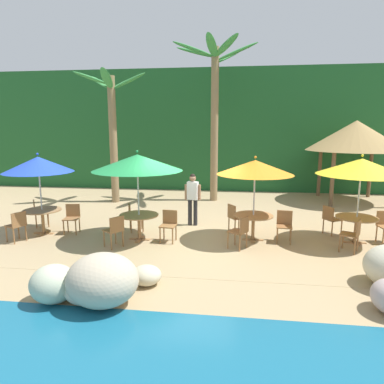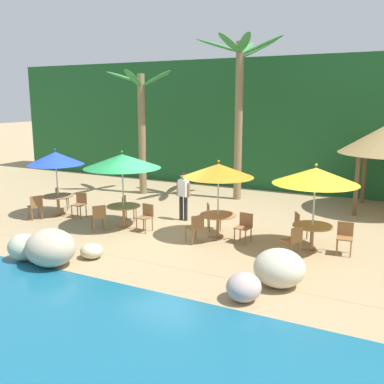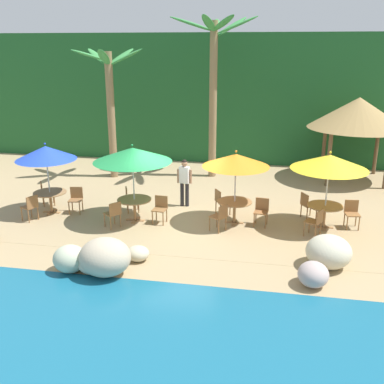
{
  "view_description": "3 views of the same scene",
  "coord_description": "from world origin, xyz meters",
  "px_view_note": "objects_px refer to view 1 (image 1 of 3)",
  "views": [
    {
      "loc": [
        1.21,
        -9.35,
        3.14
      ],
      "look_at": [
        -0.03,
        0.18,
        1.34
      ],
      "focal_mm": 32.14,
      "sensor_mm": 36.0,
      "label": 1
    },
    {
      "loc": [
        6.91,
        -11.66,
        4.13
      ],
      "look_at": [
        0.72,
        0.35,
        1.3
      ],
      "focal_mm": 41.3,
      "sensor_mm": 36.0,
      "label": 2
    },
    {
      "loc": [
        2.85,
        -13.47,
        5.47
      ],
      "look_at": [
        0.36,
        -0.0,
        1.01
      ],
      "focal_mm": 42.43,
      "sensor_mm": 36.0,
      "label": 3
    }
  ],
  "objects_px": {
    "dining_table_orange": "(253,219)",
    "palm_tree_nearest": "(112,119)",
    "chair_orange_seaward": "(284,224)",
    "chair_blue_inland": "(38,211)",
    "chair_orange_inland": "(235,216)",
    "chair_green_seaward": "(169,223)",
    "chair_yellow_inland": "(331,218)",
    "chair_orange_left": "(241,230)",
    "palm_tree_second": "(215,93)",
    "chair_green_left": "(115,229)",
    "chair_yellow_left": "(353,233)",
    "umbrella_orange": "(255,167)",
    "dining_table_green": "(139,219)",
    "umbrella_green": "(137,163)",
    "chair_blue_left": "(17,224)",
    "umbrella_yellow": "(361,167)",
    "waiter_in_white": "(193,196)",
    "chair_blue_seaward": "(72,216)",
    "dining_table_blue": "(42,214)",
    "umbrella_blue": "(38,164)",
    "chair_green_inland": "(133,215)",
    "palapa_hut": "(356,136)",
    "dining_table_yellow": "(356,221)"
  },
  "relations": [
    {
      "from": "chair_orange_left",
      "to": "chair_blue_inland",
      "type": "bearing_deg",
      "value": 168.98
    },
    {
      "from": "chair_orange_inland",
      "to": "chair_green_inland",
      "type": "bearing_deg",
      "value": -174.44
    },
    {
      "from": "chair_blue_inland",
      "to": "chair_green_seaward",
      "type": "bearing_deg",
      "value": -10.69
    },
    {
      "from": "chair_blue_inland",
      "to": "waiter_in_white",
      "type": "height_order",
      "value": "waiter_in_white"
    },
    {
      "from": "dining_table_orange",
      "to": "chair_orange_inland",
      "type": "relative_size",
      "value": 1.26
    },
    {
      "from": "chair_green_inland",
      "to": "umbrella_yellow",
      "type": "distance_m",
      "value": 6.6
    },
    {
      "from": "chair_green_inland",
      "to": "chair_orange_seaward",
      "type": "distance_m",
      "value": 4.47
    },
    {
      "from": "umbrella_yellow",
      "to": "palm_tree_second",
      "type": "distance_m",
      "value": 7.15
    },
    {
      "from": "chair_blue_inland",
      "to": "chair_blue_left",
      "type": "xyz_separation_m",
      "value": [
        0.27,
        -1.47,
        0.0
      ]
    },
    {
      "from": "chair_green_seaward",
      "to": "chair_green_left",
      "type": "distance_m",
      "value": 1.5
    },
    {
      "from": "chair_orange_inland",
      "to": "chair_orange_left",
      "type": "relative_size",
      "value": 1.0
    },
    {
      "from": "palm_tree_nearest",
      "to": "palapa_hut",
      "type": "height_order",
      "value": "palm_tree_nearest"
    },
    {
      "from": "chair_blue_left",
      "to": "palm_tree_second",
      "type": "bearing_deg",
      "value": 51.53
    },
    {
      "from": "dining_table_yellow",
      "to": "palm_tree_nearest",
      "type": "xyz_separation_m",
      "value": [
        -8.44,
        4.33,
        2.9
      ]
    },
    {
      "from": "umbrella_yellow",
      "to": "chair_blue_seaward",
      "type": "bearing_deg",
      "value": -179.23
    },
    {
      "from": "dining_table_blue",
      "to": "chair_blue_left",
      "type": "height_order",
      "value": "chair_blue_left"
    },
    {
      "from": "umbrella_blue",
      "to": "chair_yellow_left",
      "type": "relative_size",
      "value": 2.8
    },
    {
      "from": "chair_orange_left",
      "to": "chair_green_left",
      "type": "bearing_deg",
      "value": -174.23
    },
    {
      "from": "chair_green_left",
      "to": "chair_orange_inland",
      "type": "xyz_separation_m",
      "value": [
        3.12,
        1.78,
        0.0
      ]
    },
    {
      "from": "chair_orange_seaward",
      "to": "palm_tree_second",
      "type": "height_order",
      "value": "palm_tree_second"
    },
    {
      "from": "dining_table_green",
      "to": "palapa_hut",
      "type": "bearing_deg",
      "value": 39.35
    },
    {
      "from": "chair_blue_seaward",
      "to": "umbrella_orange",
      "type": "bearing_deg",
      "value": -0.2
    },
    {
      "from": "chair_blue_seaward",
      "to": "waiter_in_white",
      "type": "distance_m",
      "value": 3.77
    },
    {
      "from": "umbrella_blue",
      "to": "umbrella_yellow",
      "type": "bearing_deg",
      "value": 2.04
    },
    {
      "from": "chair_blue_inland",
      "to": "chair_orange_inland",
      "type": "xyz_separation_m",
      "value": [
        6.24,
        0.2,
        0.0
      ]
    },
    {
      "from": "umbrella_blue",
      "to": "umbrella_orange",
      "type": "bearing_deg",
      "value": 1.77
    },
    {
      "from": "dining_table_green",
      "to": "umbrella_orange",
      "type": "height_order",
      "value": "umbrella_orange"
    },
    {
      "from": "palm_tree_second",
      "to": "chair_green_left",
      "type": "bearing_deg",
      "value": -108.7
    },
    {
      "from": "chair_yellow_inland",
      "to": "umbrella_green",
      "type": "bearing_deg",
      "value": -167.65
    },
    {
      "from": "dining_table_blue",
      "to": "chair_yellow_left",
      "type": "relative_size",
      "value": 1.26
    },
    {
      "from": "dining_table_orange",
      "to": "chair_orange_seaward",
      "type": "height_order",
      "value": "chair_orange_seaward"
    },
    {
      "from": "umbrella_yellow",
      "to": "umbrella_green",
      "type": "bearing_deg",
      "value": -175.16
    },
    {
      "from": "chair_orange_inland",
      "to": "waiter_in_white",
      "type": "distance_m",
      "value": 1.57
    },
    {
      "from": "umbrella_orange",
      "to": "dining_table_orange",
      "type": "distance_m",
      "value": 1.47
    },
    {
      "from": "dining_table_yellow",
      "to": "chair_yellow_inland",
      "type": "xyz_separation_m",
      "value": [
        -0.5,
        0.7,
        -0.1
      ]
    },
    {
      "from": "chair_green_seaward",
      "to": "chair_yellow_inland",
      "type": "bearing_deg",
      "value": 14.35
    },
    {
      "from": "chair_orange_inland",
      "to": "chair_yellow_left",
      "type": "xyz_separation_m",
      "value": [
        3.0,
        -1.34,
        0.0
      ]
    },
    {
      "from": "chair_orange_inland",
      "to": "umbrella_blue",
      "type": "bearing_deg",
      "value": -171.35
    },
    {
      "from": "dining_table_blue",
      "to": "umbrella_green",
      "type": "relative_size",
      "value": 0.43
    },
    {
      "from": "dining_table_yellow",
      "to": "chair_yellow_left",
      "type": "height_order",
      "value": "chair_yellow_left"
    },
    {
      "from": "chair_orange_left",
      "to": "palm_tree_nearest",
      "type": "bearing_deg",
      "value": 135.26
    },
    {
      "from": "umbrella_green",
      "to": "chair_orange_left",
      "type": "height_order",
      "value": "umbrella_green"
    },
    {
      "from": "umbrella_green",
      "to": "chair_yellow_left",
      "type": "relative_size",
      "value": 2.92
    },
    {
      "from": "umbrella_orange",
      "to": "palm_tree_second",
      "type": "distance_m",
      "value": 6.05
    },
    {
      "from": "umbrella_blue",
      "to": "chair_yellow_inland",
      "type": "distance_m",
      "value": 8.72
    },
    {
      "from": "chair_blue_seaward",
      "to": "chair_green_left",
      "type": "height_order",
      "value": "same"
    },
    {
      "from": "chair_orange_left",
      "to": "dining_table_yellow",
      "type": "relative_size",
      "value": 0.79
    },
    {
      "from": "dining_table_orange",
      "to": "palm_tree_nearest",
      "type": "height_order",
      "value": "palm_tree_nearest"
    },
    {
      "from": "dining_table_blue",
      "to": "chair_orange_left",
      "type": "distance_m",
      "value": 5.89
    },
    {
      "from": "umbrella_green",
      "to": "chair_green_seaward",
      "type": "relative_size",
      "value": 2.92
    }
  ]
}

